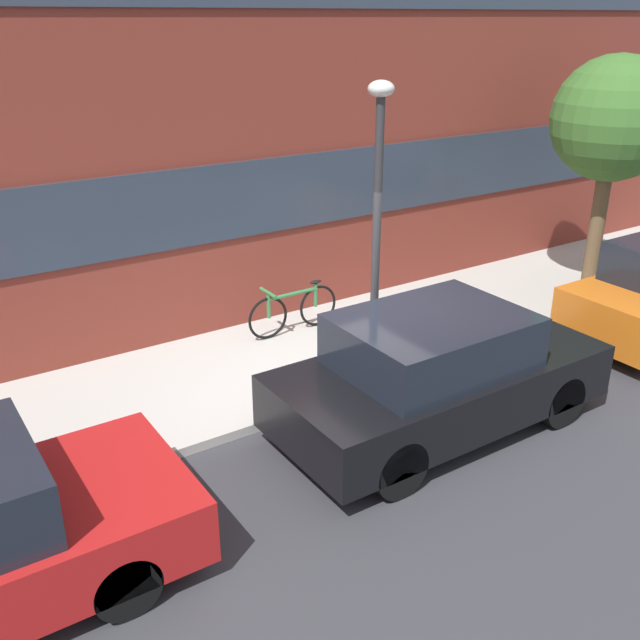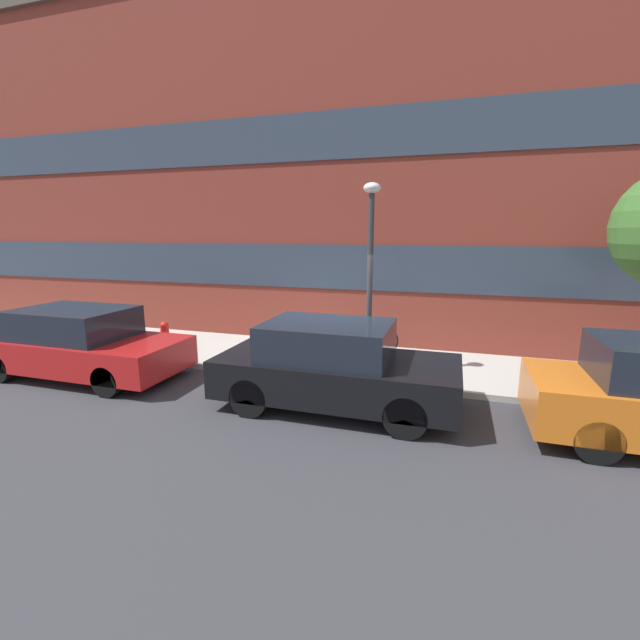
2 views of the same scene
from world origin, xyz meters
name	(u,v)px [view 2 (image 2 of 2)]	position (x,y,z in m)	size (l,w,h in m)	color
ground_plane	(322,383)	(0.00, 0.00, 0.00)	(56.00, 56.00, 0.00)	#333338
sidewalk_strip	(339,361)	(0.00, 1.35, 0.06)	(28.00, 2.70, 0.12)	#B2AFA8
rowhouse_facade	(360,158)	(0.00, 3.14, 4.69)	(28.00, 1.02, 9.37)	maroon
parked_car_red	(81,344)	(-4.83, -1.05, 0.69)	(4.21, 1.76, 1.41)	#AD1919
parked_car_black	(334,366)	(0.54, -1.05, 0.72)	(3.98, 1.75, 1.46)	black
fire_hydrant	(165,338)	(-3.92, 0.43, 0.52)	(0.50, 0.28, 0.79)	red
bicycle	(366,337)	(0.47, 2.02, 0.49)	(1.52, 0.44, 0.74)	black
lamp_post	(370,256)	(0.81, 0.51, 2.47)	(0.32, 0.32, 3.70)	#2D2D30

